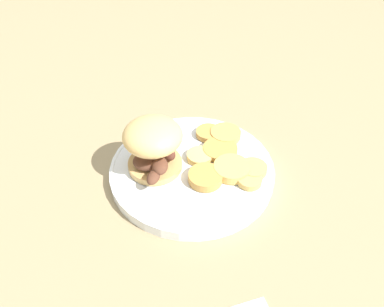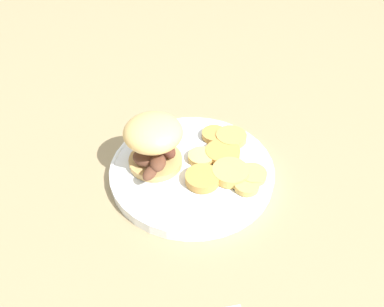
# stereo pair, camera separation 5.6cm
# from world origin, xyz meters

# --- Properties ---
(ground_plane) EXTENTS (4.00, 4.00, 0.00)m
(ground_plane) POSITION_xyz_m (0.00, 0.00, 0.00)
(ground_plane) COLOR #937F5B
(dinner_plate) EXTENTS (0.26, 0.26, 0.02)m
(dinner_plate) POSITION_xyz_m (0.00, 0.00, 0.01)
(dinner_plate) COLOR white
(dinner_plate) RESTS_ON ground_plane
(sandwich) EXTENTS (0.09, 0.10, 0.08)m
(sandwich) POSITION_xyz_m (-0.06, -0.01, 0.07)
(sandwich) COLOR tan
(sandwich) RESTS_ON dinner_plate
(potato_round_0) EXTENTS (0.06, 0.06, 0.01)m
(potato_round_0) POSITION_xyz_m (0.06, -0.01, 0.03)
(potato_round_0) COLOR tan
(potato_round_0) RESTS_ON dinner_plate
(potato_round_1) EXTENTS (0.06, 0.06, 0.01)m
(potato_round_1) POSITION_xyz_m (0.04, 0.04, 0.02)
(potato_round_1) COLOR #BC8942
(potato_round_1) RESTS_ON dinner_plate
(potato_round_2) EXTENTS (0.05, 0.05, 0.01)m
(potato_round_2) POSITION_xyz_m (0.05, 0.08, 0.02)
(potato_round_2) COLOR tan
(potato_round_2) RESTS_ON dinner_plate
(potato_round_3) EXTENTS (0.04, 0.04, 0.01)m
(potato_round_3) POSITION_xyz_m (0.01, 0.02, 0.02)
(potato_round_3) COLOR #DBB766
(potato_round_3) RESTS_ON dinner_plate
(potato_round_4) EXTENTS (0.05, 0.05, 0.01)m
(potato_round_4) POSITION_xyz_m (0.02, -0.03, 0.03)
(potato_round_4) COLOR #BC8942
(potato_round_4) RESTS_ON dinner_plate
(potato_round_5) EXTENTS (0.04, 0.04, 0.01)m
(potato_round_5) POSITION_xyz_m (0.02, 0.08, 0.02)
(potato_round_5) COLOR #BC8942
(potato_round_5) RESTS_ON dinner_plate
(potato_round_6) EXTENTS (0.04, 0.04, 0.01)m
(potato_round_6) POSITION_xyz_m (0.09, -0.02, 0.02)
(potato_round_6) COLOR tan
(potato_round_6) RESTS_ON dinner_plate
(potato_round_7) EXTENTS (0.04, 0.04, 0.01)m
(potato_round_7) POSITION_xyz_m (0.09, 0.00, 0.02)
(potato_round_7) COLOR tan
(potato_round_7) RESTS_ON dinner_plate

